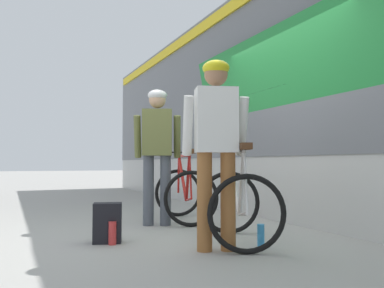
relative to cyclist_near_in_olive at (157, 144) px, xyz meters
The scene contains 8 objects.
ground_plane 1.29m from the cyclist_near_in_olive, 74.85° to the right, with size 80.00×80.00×0.00m, color #A09E99.
cyclist_near_in_olive is the anchor object (origin of this frame).
cyclist_far_in_white 1.64m from the cyclist_near_in_olive, 90.31° to the right, with size 0.66×0.43×1.76m.
bicycle_near_red 0.83m from the cyclist_near_in_olive, 21.95° to the left, with size 0.94×1.20×0.99m.
bicycle_far_white 1.60m from the cyclist_near_in_olive, 76.24° to the right, with size 1.05×1.25×0.99m.
backpack_on_platform 1.47m from the cyclist_near_in_olive, 134.09° to the right, with size 0.28×0.18×0.40m, color black.
water_bottle_near_the_bikes 1.99m from the cyclist_near_in_olive, 75.08° to the right, with size 0.07×0.07×0.22m, color #338CCC.
water_bottle_by_the_backpack 1.58m from the cyclist_near_in_olive, 129.72° to the right, with size 0.08×0.08×0.23m, color red.
Camera 1 is at (-1.95, -4.20, 0.80)m, focal length 37.44 mm.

